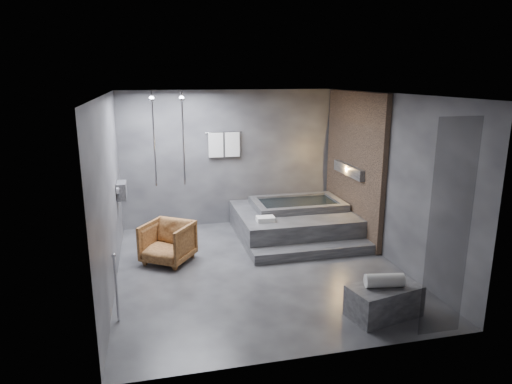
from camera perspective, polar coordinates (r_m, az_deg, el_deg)
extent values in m
plane|color=#28282B|center=(7.60, 0.35, -9.50)|extent=(5.00, 5.00, 0.00)
cube|color=#434446|center=(6.96, 0.39, 12.11)|extent=(4.50, 5.00, 0.04)
cube|color=#313136|center=(9.55, -3.18, 4.24)|extent=(4.50, 0.04, 2.80)
cube|color=#313136|center=(4.86, 7.37, -5.92)|extent=(4.50, 0.04, 2.80)
cube|color=#313136|center=(6.98, -17.87, -0.21)|extent=(0.04, 5.00, 2.80)
cube|color=#313136|center=(7.97, 16.30, 1.66)|extent=(0.04, 5.00, 2.80)
cube|color=#87674F|center=(9.03, 12.11, 3.36)|extent=(0.10, 2.40, 2.78)
cube|color=#FF9938|center=(9.02, 11.61, 2.72)|extent=(0.14, 1.20, 0.20)
cube|color=slate|center=(8.41, -16.43, 0.18)|extent=(0.16, 0.42, 0.30)
imported|color=beige|center=(8.32, -16.37, -0.28)|extent=(0.08, 0.08, 0.21)
imported|color=beige|center=(8.52, -16.30, -0.13)|extent=(0.07, 0.07, 0.15)
cylinder|color=silver|center=(8.91, -9.09, 6.61)|extent=(0.04, 0.04, 1.80)
cylinder|color=silver|center=(8.88, -12.65, 6.42)|extent=(0.04, 0.04, 1.80)
cylinder|color=silver|center=(9.38, -4.07, 7.44)|extent=(0.75, 0.02, 0.02)
cube|color=white|center=(9.37, -5.05, 5.87)|extent=(0.30, 0.06, 0.50)
cube|color=white|center=(9.42, -3.00, 5.96)|extent=(0.30, 0.06, 0.50)
cylinder|color=silver|center=(6.16, -17.05, -11.51)|extent=(0.04, 0.04, 0.90)
cube|color=black|center=(5.69, 23.00, -4.47)|extent=(0.55, 0.01, 2.60)
cube|color=#2D2D2F|center=(9.08, 4.65, -3.80)|extent=(2.20, 2.00, 0.50)
cube|color=#2D2D2F|center=(8.09, 7.20, -7.40)|extent=(2.20, 0.36, 0.18)
cube|color=#333336|center=(6.37, 15.69, -12.95)|extent=(1.02, 0.70, 0.42)
imported|color=#492912|center=(7.87, -10.97, -6.20)|extent=(1.04, 1.04, 0.69)
cylinder|color=silver|center=(6.22, 15.76, -10.59)|extent=(0.52, 0.26, 0.18)
cube|color=silver|center=(8.30, 1.20, -3.40)|extent=(0.33, 0.24, 0.09)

